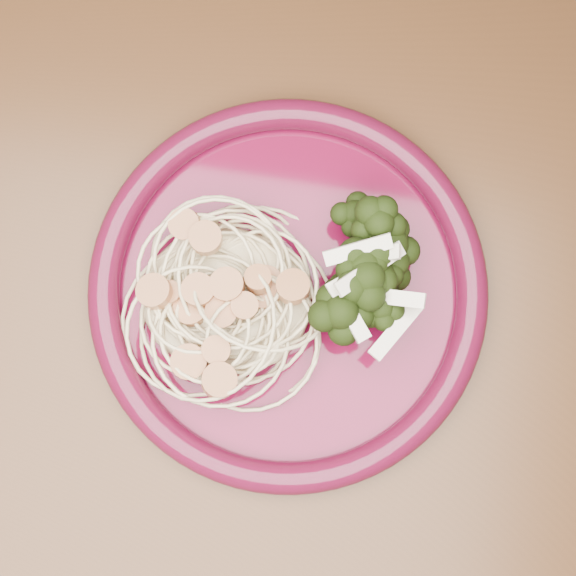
% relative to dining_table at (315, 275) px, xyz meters
% --- Properties ---
extents(dining_table, '(1.20, 0.80, 0.75)m').
position_rel_dining_table_xyz_m(dining_table, '(0.00, 0.00, 0.00)').
color(dining_table, '#472814').
rests_on(dining_table, ground).
extents(dinner_plate, '(0.37, 0.37, 0.02)m').
position_rel_dining_table_xyz_m(dinner_plate, '(-0.02, -0.03, 0.11)').
color(dinner_plate, '#4F0720').
rests_on(dinner_plate, dining_table).
extents(spaghetti_pile, '(0.16, 0.15, 0.03)m').
position_rel_dining_table_xyz_m(spaghetti_pile, '(-0.06, -0.05, 0.12)').
color(spaghetti_pile, beige).
rests_on(spaghetti_pile, dinner_plate).
extents(scallop_cluster, '(0.16, 0.16, 0.04)m').
position_rel_dining_table_xyz_m(scallop_cluster, '(-0.06, -0.05, 0.15)').
color(scallop_cluster, '#B07346').
rests_on(scallop_cluster, spaghetti_pile).
extents(broccoli_pile, '(0.12, 0.16, 0.05)m').
position_rel_dining_table_xyz_m(broccoli_pile, '(0.04, -0.02, 0.13)').
color(broccoli_pile, black).
rests_on(broccoli_pile, dinner_plate).
extents(onion_garnish, '(0.08, 0.10, 0.05)m').
position_rel_dining_table_xyz_m(onion_garnish, '(0.04, -0.02, 0.16)').
color(onion_garnish, beige).
rests_on(onion_garnish, broccoli_pile).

